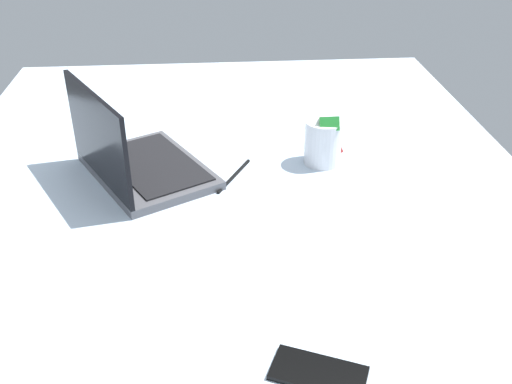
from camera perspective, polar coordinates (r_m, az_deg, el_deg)
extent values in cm
cube|color=silver|center=(139.06, -1.95, -2.93)|extent=(180.00, 140.00, 18.00)
cube|color=#4C4C51|center=(142.32, -10.30, 2.09)|extent=(40.02, 36.13, 2.00)
cube|color=black|center=(142.26, -9.80, 2.68)|extent=(33.61, 28.95, 0.40)
cube|color=black|center=(133.93, -15.03, 5.13)|extent=(29.33, 16.90, 21.00)
cylinder|color=silver|center=(144.05, 6.48, 4.79)|extent=(9.00, 9.00, 11.00)
cube|color=red|center=(145.66, 6.85, 4.39)|extent=(6.81, 7.45, 5.47)
cube|color=orange|center=(142.83, 6.26, 5.42)|extent=(5.29, 5.26, 4.41)
cube|color=#268C33|center=(140.79, 7.08, 6.55)|extent=(5.67, 5.17, 4.99)
cube|color=black|center=(91.70, 6.05, -16.97)|extent=(11.83, 15.55, 0.80)
cube|color=black|center=(139.07, -2.20, 1.56)|extent=(15.31, 8.48, 0.60)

